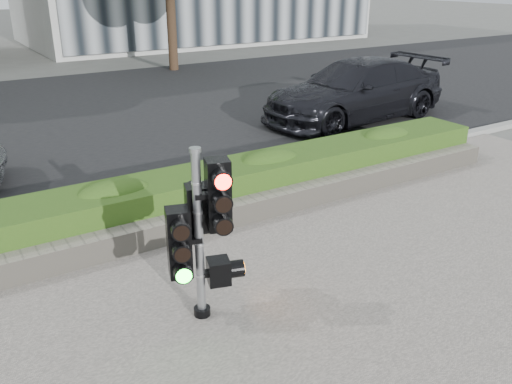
# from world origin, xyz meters

# --- Properties ---
(ground) EXTENTS (120.00, 120.00, 0.00)m
(ground) POSITION_xyz_m (0.00, 0.00, 0.00)
(ground) COLOR #51514C
(ground) RESTS_ON ground
(road) EXTENTS (60.00, 13.00, 0.02)m
(road) POSITION_xyz_m (0.00, 10.00, 0.01)
(road) COLOR black
(road) RESTS_ON ground
(curb) EXTENTS (60.00, 0.25, 0.12)m
(curb) POSITION_xyz_m (0.00, 3.15, 0.06)
(curb) COLOR gray
(curb) RESTS_ON ground
(stone_wall) EXTENTS (12.00, 0.32, 0.34)m
(stone_wall) POSITION_xyz_m (0.00, 1.90, 0.20)
(stone_wall) COLOR gray
(stone_wall) RESTS_ON sidewalk
(hedge) EXTENTS (12.00, 1.00, 0.68)m
(hedge) POSITION_xyz_m (0.00, 2.55, 0.37)
(hedge) COLOR olive
(hedge) RESTS_ON sidewalk
(traffic_signal) EXTENTS (0.72, 0.59, 1.97)m
(traffic_signal) POSITION_xyz_m (-1.06, 0.02, 1.12)
(traffic_signal) COLOR black
(traffic_signal) RESTS_ON sidewalk
(car_dark) EXTENTS (5.35, 2.43, 1.52)m
(car_dark) POSITION_xyz_m (6.28, 5.79, 0.78)
(car_dark) COLOR black
(car_dark) RESTS_ON road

